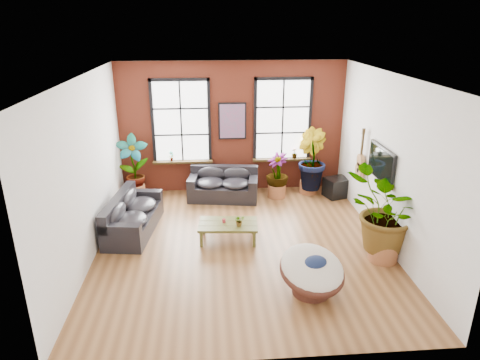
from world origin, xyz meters
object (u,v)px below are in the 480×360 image
object	(u,v)px
coffee_table	(228,225)
sofa_back	(223,185)
sofa_left	(131,216)
papasan_chair	(312,271)

from	to	relation	value
coffee_table	sofa_back	bearing A→B (deg)	94.56
sofa_back	sofa_left	xyz separation A→B (m)	(-2.13, -1.73, -0.00)
sofa_back	papasan_chair	xyz separation A→B (m)	(1.34, -4.35, 0.06)
sofa_left	papasan_chair	xyz separation A→B (m)	(3.47, -2.61, 0.07)
sofa_left	papasan_chair	bearing A→B (deg)	-119.30
sofa_back	sofa_left	bearing A→B (deg)	-132.32
coffee_table	sofa_left	bearing A→B (deg)	168.69
sofa_left	coffee_table	xyz separation A→B (m)	(2.13, -0.61, -0.01)
papasan_chair	coffee_table	bearing A→B (deg)	102.34
sofa_left	coffee_table	bearing A→B (deg)	-98.23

